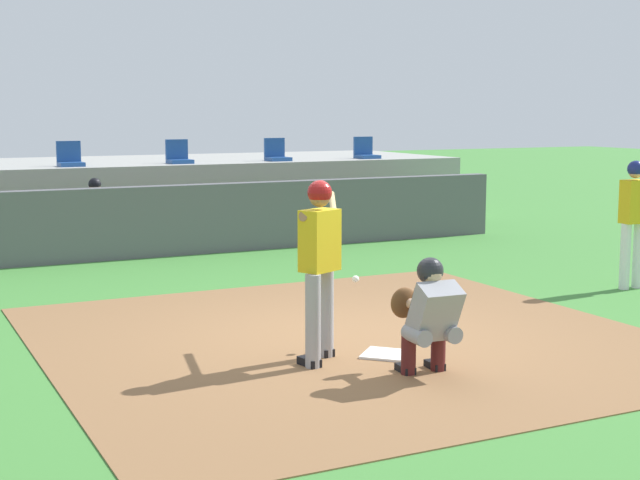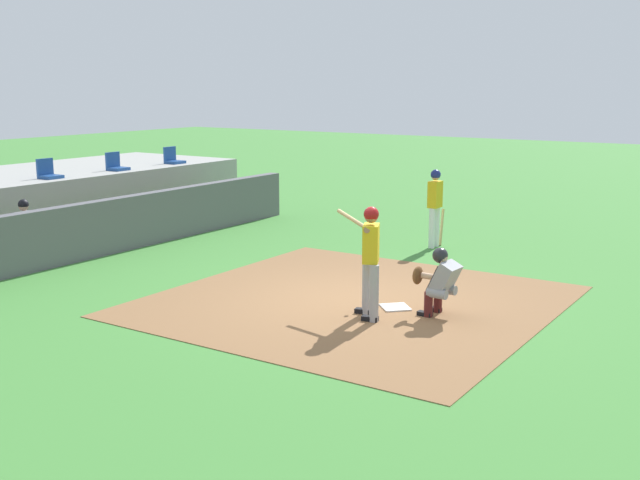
% 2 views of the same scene
% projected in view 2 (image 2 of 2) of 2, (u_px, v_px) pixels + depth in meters
% --- Properties ---
extents(ground_plane, '(80.00, 80.00, 0.00)m').
position_uv_depth(ground_plane, '(354.00, 301.00, 13.26)').
color(ground_plane, '#428438').
extents(dirt_infield, '(6.40, 6.40, 0.01)m').
position_uv_depth(dirt_infield, '(354.00, 301.00, 13.26)').
color(dirt_infield, olive).
rests_on(dirt_infield, ground).
extents(home_plate, '(0.62, 0.62, 0.02)m').
position_uv_depth(home_plate, '(395.00, 307.00, 12.83)').
color(home_plate, white).
rests_on(home_plate, dirt_infield).
extents(batter_at_plate, '(0.90, 1.24, 1.80)m').
position_uv_depth(batter_at_plate, '(370.00, 255.00, 12.13)').
color(batter_at_plate, '#99999E').
rests_on(batter_at_plate, ground).
extents(catcher_crouched, '(0.50, 1.65, 1.13)m').
position_uv_depth(catcher_crouched, '(439.00, 279.00, 12.30)').
color(catcher_crouched, gray).
rests_on(catcher_crouched, ground).
extents(on_deck_batter, '(0.58, 0.23, 1.79)m').
position_uv_depth(on_deck_batter, '(435.00, 203.00, 17.48)').
color(on_deck_batter, silver).
rests_on(on_deck_batter, ground).
extents(dugout_wall, '(13.00, 0.30, 1.20)m').
position_uv_depth(dugout_wall, '(96.00, 229.00, 16.64)').
color(dugout_wall, '#59595E').
rests_on(dugout_wall, ground).
extents(dugout_bench, '(11.80, 0.44, 0.45)m').
position_uv_depth(dugout_bench, '(66.00, 241.00, 17.25)').
color(dugout_bench, olive).
rests_on(dugout_bench, ground).
extents(dugout_player_1, '(0.49, 0.70, 1.30)m').
position_uv_depth(dugout_player_1, '(29.00, 229.00, 16.22)').
color(dugout_player_1, '#939399').
rests_on(dugout_player_1, ground).
extents(stadium_seat_3, '(0.46, 0.46, 0.48)m').
position_uv_depth(stadium_seat_3, '(48.00, 173.00, 18.89)').
color(stadium_seat_3, '#1E478C').
rests_on(stadium_seat_3, stands_platform).
extents(stadium_seat_4, '(0.46, 0.46, 0.48)m').
position_uv_depth(stadium_seat_4, '(116.00, 165.00, 20.67)').
color(stadium_seat_4, '#1E478C').
rests_on(stadium_seat_4, stands_platform).
extents(stadium_seat_5, '(0.46, 0.46, 0.48)m').
position_uv_depth(stadium_seat_5, '(173.00, 159.00, 22.44)').
color(stadium_seat_5, '#1E478C').
rests_on(stadium_seat_5, stands_platform).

